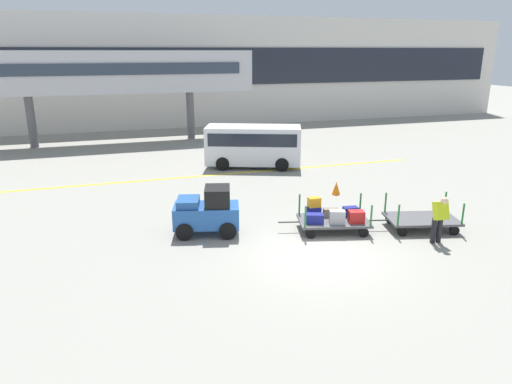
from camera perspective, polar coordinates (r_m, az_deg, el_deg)
The scene contains 10 objects.
ground_plane at distance 14.03m, azimuth 7.40°, elevation -7.55°, with size 120.00×120.00×0.00m, color gray.
apron_lead_line at distance 22.74m, azimuth -4.46°, elevation 2.15°, with size 20.67×0.20×0.01m, color yellow.
terminal_building at distance 37.92m, azimuth -9.73°, elevation 14.29°, with size 59.39×2.51×8.38m.
jet_bridge at distance 31.53m, azimuth -20.59°, elevation 13.49°, with size 20.03×3.00×5.80m.
baggage_tug at distance 15.24m, azimuth -5.95°, elevation -2.43°, with size 2.31×1.67×1.58m.
baggage_cart_lead at distance 15.66m, azimuth 9.42°, elevation -3.06°, with size 3.09×1.94×1.10m.
baggage_cart_middle at distance 16.63m, azimuth 19.58°, elevation -3.17°, with size 3.09×1.94×1.10m.
baggage_handler at distance 15.43m, azimuth 21.54°, elevation -2.89°, with size 0.44×0.46×1.56m.
shuttle_van at distance 24.01m, azimuth -0.33°, elevation 6.00°, with size 5.16×3.52×2.10m.
safety_cone_near at distance 19.74m, azimuth 9.79°, elevation 0.47°, with size 0.36×0.36×0.55m, color orange.
Camera 1 is at (-5.61, -11.49, 5.78)m, focal length 32.69 mm.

